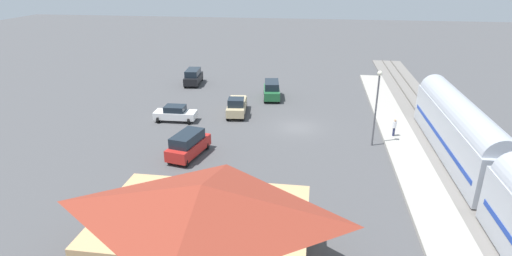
% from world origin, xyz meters
% --- Properties ---
extents(ground_plane, '(200.00, 200.00, 0.00)m').
position_xyz_m(ground_plane, '(0.00, 0.00, 0.00)').
color(ground_plane, '#4C4C4F').
extents(railway_track, '(4.80, 70.00, 0.30)m').
position_xyz_m(railway_track, '(-14.00, 0.00, 0.09)').
color(railway_track, slate).
rests_on(railway_track, ground).
extents(platform, '(3.20, 46.00, 0.30)m').
position_xyz_m(platform, '(-10.00, 0.00, 0.15)').
color(platform, '#A8A399').
rests_on(platform, ground).
extents(station_building, '(11.98, 8.49, 5.06)m').
position_xyz_m(station_building, '(4.00, 22.00, 2.63)').
color(station_building, tan).
rests_on(station_building, ground).
extents(pedestrian_on_platform, '(0.36, 0.36, 1.71)m').
position_xyz_m(pedestrian_on_platform, '(-9.43, 1.59, 1.28)').
color(pedestrian_on_platform, '#23284C').
rests_on(pedestrian_on_platform, platform).
extents(suv_red, '(2.93, 5.20, 2.22)m').
position_xyz_m(suv_red, '(9.14, 8.43, 1.15)').
color(suv_red, red).
rests_on(suv_red, ground).
extents(pickup_tan, '(2.52, 5.58, 2.14)m').
position_xyz_m(pickup_tan, '(7.06, -3.23, 1.03)').
color(pickup_tan, '#C6B284').
rests_on(pickup_tan, ground).
extents(sedan_white, '(4.55, 2.37, 1.74)m').
position_xyz_m(sedan_white, '(13.25, -0.07, 0.88)').
color(sedan_white, white).
rests_on(sedan_white, ground).
extents(suv_green, '(2.59, 5.11, 2.22)m').
position_xyz_m(suv_green, '(3.82, -9.86, 1.15)').
color(suv_green, '#236638').
rests_on(suv_green, ground).
extents(suv_black, '(2.43, 5.07, 2.22)m').
position_xyz_m(suv_black, '(15.67, -15.00, 1.15)').
color(suv_black, black).
rests_on(suv_black, ground).
extents(light_pole_near_platform, '(0.44, 0.44, 7.16)m').
position_xyz_m(light_pole_near_platform, '(-7.20, 3.58, 4.55)').
color(light_pole_near_platform, '#515156').
rests_on(light_pole_near_platform, ground).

